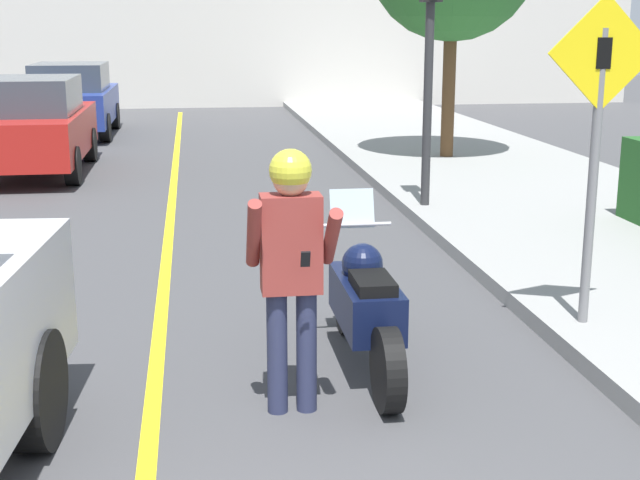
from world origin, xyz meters
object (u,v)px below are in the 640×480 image
object	(u,v)px
crossing_sign	(597,131)
motorcycle	(365,305)
parked_car_red	(31,125)
parked_car_blue	(72,99)
traffic_light	(430,24)
person_biker	(291,253)

from	to	relation	value
crossing_sign	motorcycle	bearing A→B (deg)	-169.97
crossing_sign	parked_car_red	bearing A→B (deg)	122.56
parked_car_blue	traffic_light	bearing A→B (deg)	-59.11
person_biker	parked_car_blue	size ratio (longest dim) A/B	0.43
motorcycle	person_biker	world-z (taller)	person_biker
traffic_light	parked_car_blue	bearing A→B (deg)	120.89
person_biker	traffic_light	bearing A→B (deg)	67.37
crossing_sign	parked_car_blue	world-z (taller)	crossing_sign
parked_car_red	parked_car_blue	size ratio (longest dim) A/B	1.00
person_biker	parked_car_red	bearing A→B (deg)	108.06
parked_car_blue	person_biker	bearing A→B (deg)	-78.03
motorcycle	person_biker	size ratio (longest dim) A/B	1.22
parked_car_red	traffic_light	bearing A→B (deg)	-36.54
motorcycle	person_biker	xyz separation A→B (m)	(-0.65, -0.73, 0.63)
person_biker	parked_car_blue	xyz separation A→B (m)	(-3.37, 15.87, -0.27)
traffic_light	person_biker	bearing A→B (deg)	-112.63
crossing_sign	traffic_light	size ratio (longest dim) A/B	0.77
traffic_light	crossing_sign	bearing A→B (deg)	-89.36
crossing_sign	traffic_light	bearing A→B (deg)	90.64
motorcycle	parked_car_red	bearing A→B (deg)	112.65
person_biker	crossing_sign	distance (m)	2.86
crossing_sign	traffic_light	xyz separation A→B (m)	(-0.06, 4.97, 0.81)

